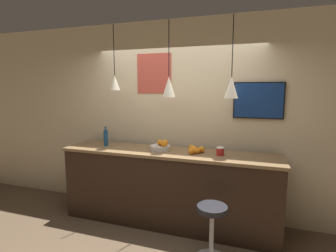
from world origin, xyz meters
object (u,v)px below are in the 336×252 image
bar_stool (212,225)px  mounted_tv (258,100)px  juice_bottle (106,138)px  spread_jar (220,151)px  fruit_bowl (161,147)px

bar_stool → mounted_tv: bearing=67.1°
juice_bottle → spread_jar: juice_bottle is taller
bar_stool → juice_bottle: (-1.71, 0.65, 0.75)m
spread_jar → mounted_tv: 0.86m
fruit_bowl → juice_bottle: size_ratio=0.95×
mounted_tv → juice_bottle: bearing=-170.4°
fruit_bowl → juice_bottle: juice_bottle is taller
bar_stool → juice_bottle: bearing=159.2°
fruit_bowl → spread_jar: (0.82, 0.00, -0.00)m
bar_stool → fruit_bowl: bearing=142.1°
juice_bottle → spread_jar: (1.70, -0.00, -0.07)m
spread_jar → juice_bottle: bearing=180.0°
fruit_bowl → juice_bottle: 0.88m
fruit_bowl → mounted_tv: bearing=16.2°
bar_stool → fruit_bowl: (-0.83, 0.65, 0.68)m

